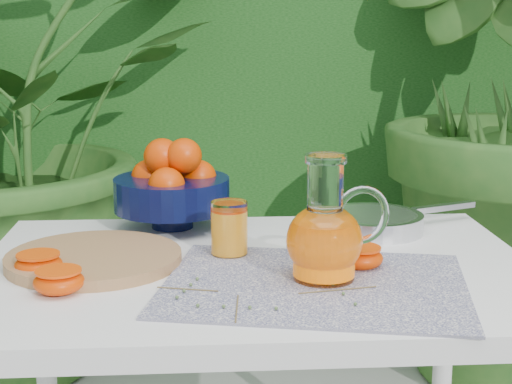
{
  "coord_description": "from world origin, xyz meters",
  "views": [
    {
      "loc": [
        -0.03,
        -1.41,
        1.18
      ],
      "look_at": [
        0.07,
        -0.05,
        0.88
      ],
      "focal_mm": 55.0,
      "sensor_mm": 36.0,
      "label": 1
    }
  ],
  "objects": [
    {
      "name": "white_table",
      "position": [
        0.07,
        -0.07,
        0.67
      ],
      "size": [
        1.0,
        0.7,
        0.75
      ],
      "color": "white",
      "rests_on": "ground"
    },
    {
      "name": "hedge_backdrop",
      "position": [
        0.06,
        2.06,
        1.19
      ],
      "size": [
        8.0,
        1.65,
        2.5
      ],
      "color": "#134212",
      "rests_on": "ground"
    },
    {
      "name": "cutting_board",
      "position": [
        -0.23,
        -0.04,
        0.76
      ],
      "size": [
        0.41,
        0.41,
        0.02
      ],
      "primitive_type": "cylinder",
      "rotation": [
        0.0,
        0.0,
        0.36
      ],
      "color": "#9E7647",
      "rests_on": "white_table"
    },
    {
      "name": "thyme_sprigs",
      "position": [
        0.05,
        -0.24,
        0.76
      ],
      "size": [
        0.36,
        0.2,
        0.01
      ],
      "color": "brown",
      "rests_on": "white_table"
    },
    {
      "name": "juice_pitcher",
      "position": [
        0.17,
        -0.16,
        0.83
      ],
      "size": [
        0.19,
        0.16,
        0.21
      ],
      "color": "white",
      "rests_on": "white_table"
    },
    {
      "name": "placemat",
      "position": [
        0.15,
        -0.18,
        0.75
      ],
      "size": [
        0.57,
        0.48,
        0.0
      ],
      "primitive_type": "cube",
      "rotation": [
        0.0,
        0.0,
        -0.21
      ],
      "color": "#0C1043",
      "rests_on": "white_table"
    },
    {
      "name": "fruit_bowl",
      "position": [
        -0.09,
        0.21,
        0.84
      ],
      "size": [
        0.27,
        0.27,
        0.19
      ],
      "color": "black",
      "rests_on": "white_table"
    },
    {
      "name": "saute_pan",
      "position": [
        0.32,
        0.15,
        0.77
      ],
      "size": [
        0.38,
        0.27,
        0.04
      ],
      "color": "silver",
      "rests_on": "white_table"
    },
    {
      "name": "orange_halves",
      "position": [
        -0.11,
        -0.13,
        0.77
      ],
      "size": [
        0.66,
        0.2,
        0.04
      ],
      "color": "#E14402",
      "rests_on": "white_table"
    },
    {
      "name": "juice_tumbler",
      "position": [
        0.02,
        -0.01,
        0.8
      ],
      "size": [
        0.08,
        0.08,
        0.1
      ],
      "color": "white",
      "rests_on": "white_table"
    },
    {
      "name": "potted_plant_right",
      "position": [
        0.95,
        1.12,
        0.97
      ],
      "size": [
        2.37,
        2.37,
        1.94
      ],
      "primitive_type": "imported",
      "rotation": [
        0.0,
        0.0,
        1.83
      ],
      "color": "#285C1F",
      "rests_on": "ground"
    }
  ]
}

